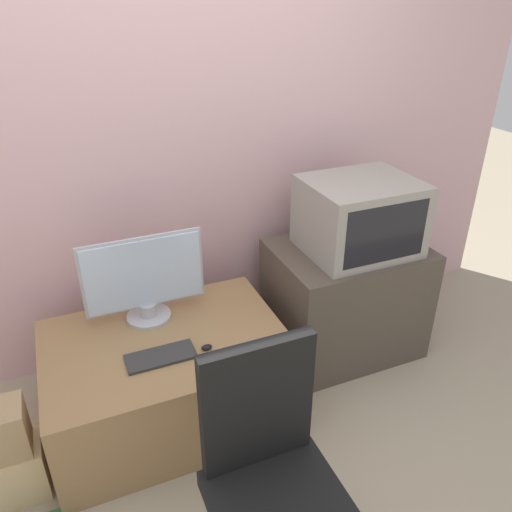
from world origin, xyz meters
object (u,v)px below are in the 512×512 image
keyboard (161,356)px  office_chair (273,492)px  main_monitor (144,280)px  crt_tv (359,216)px  cardboard_box_lower (9,473)px  mouse (207,347)px

keyboard → office_chair: 0.80m
main_monitor → crt_tv: crt_tv is taller
crt_tv → cardboard_box_lower: bearing=-170.4°
mouse → crt_tv: bearing=15.3°
keyboard → mouse: (0.21, -0.02, 0.01)m
keyboard → office_chair: office_chair is taller
keyboard → cardboard_box_lower: (-0.70, -0.08, -0.34)m
office_chair → cardboard_box_lower: office_chair is taller
main_monitor → crt_tv: bearing=-4.6°
mouse → cardboard_box_lower: size_ratio=0.17×
mouse → cardboard_box_lower: bearing=-176.7°
keyboard → crt_tv: size_ratio=0.54×
crt_tv → cardboard_box_lower: (-1.86, -0.31, -0.74)m
main_monitor → mouse: size_ratio=11.43×
mouse → office_chair: bearing=-90.5°
main_monitor → office_chair: 1.15m
crt_tv → keyboard: bearing=-168.5°
keyboard → cardboard_box_lower: bearing=-173.8°
office_chair → cardboard_box_lower: (-0.90, 0.69, -0.27)m
mouse → crt_tv: (0.96, 0.26, 0.39)m
mouse → crt_tv: crt_tv is taller
keyboard → mouse: mouse is taller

